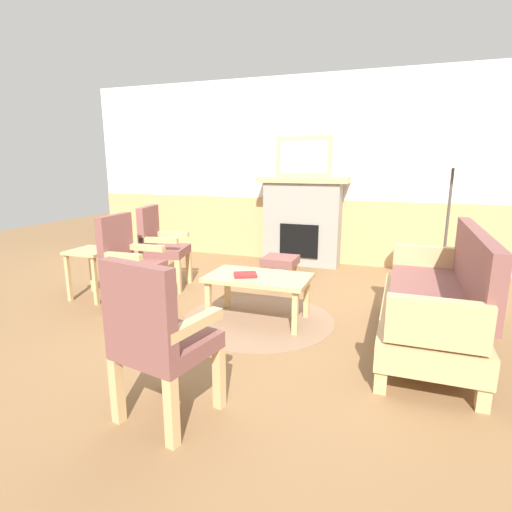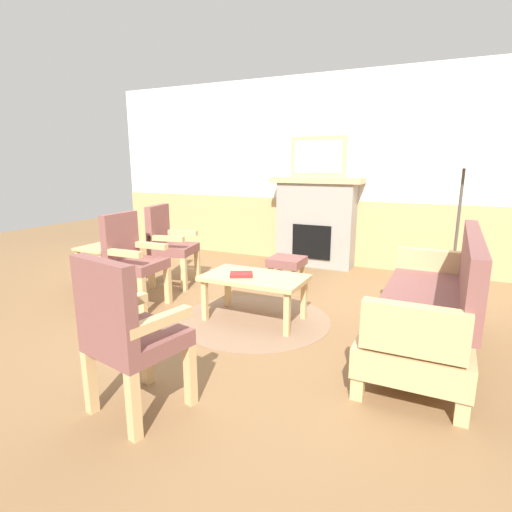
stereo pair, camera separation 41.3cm
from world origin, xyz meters
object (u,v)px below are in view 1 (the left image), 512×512
footstool (280,263)px  armchair_front_left (158,335)px  couch (435,301)px  book_on_table (245,275)px  coffee_table (258,281)px  armchair_near_fireplace (160,243)px  side_table (92,260)px  framed_picture (304,157)px  fireplace (302,220)px  floor_lamp_by_couch (453,166)px  armchair_by_window_left (128,259)px

footstool → armchair_front_left: armchair_front_left is taller
couch → book_on_table: size_ratio=8.54×
footstool → armchair_front_left: (0.12, -2.82, 0.25)m
coffee_table → armchair_near_fireplace: bearing=157.8°
couch → side_table: size_ratio=3.27×
framed_picture → fireplace: bearing=-90.0°
couch → floor_lamp_by_couch: floor_lamp_by_couch is taller
coffee_table → book_on_table: bearing=-149.8°
fireplace → floor_lamp_by_couch: (1.82, -1.15, 0.80)m
armchair_by_window_left → side_table: 0.67m
footstool → floor_lamp_by_couch: bearing=0.7°
armchair_by_window_left → side_table: armchair_by_window_left is taller
fireplace → book_on_table: size_ratio=6.17×
armchair_near_fireplace → armchair_front_left: 2.69m
armchair_front_left → floor_lamp_by_couch: floor_lamp_by_couch is taller
fireplace → armchair_by_window_left: size_ratio=1.33×
coffee_table → book_on_table: size_ratio=4.55×
armchair_front_left → side_table: 2.55m
side_table → floor_lamp_by_couch: bearing=18.0°
fireplace → framed_picture: framed_picture is taller
couch → armchair_by_window_left: same height
couch → footstool: couch is taller
floor_lamp_by_couch → side_table: bearing=-162.0°
coffee_table → footstool: (-0.13, 1.15, -0.10)m
armchair_near_fireplace → floor_lamp_by_couch: size_ratio=0.58×
coffee_table → armchair_near_fireplace: size_ratio=0.98×
armchair_front_left → side_table: bearing=139.4°
fireplace → armchair_front_left: (0.13, -3.99, -0.11)m
couch → floor_lamp_by_couch: 1.64m
book_on_table → armchair_near_fireplace: bearing=154.0°
floor_lamp_by_couch → armchair_front_left: bearing=-120.7°
framed_picture → book_on_table: 2.63m
book_on_table → armchair_front_left: size_ratio=0.22×
coffee_table → armchair_by_window_left: (-1.31, -0.20, 0.15)m
framed_picture → coffee_table: bearing=-86.6°
coffee_table → floor_lamp_by_couch: 2.31m
couch → floor_lamp_by_couch: size_ratio=1.07×
book_on_table → side_table: (-1.84, 0.06, -0.02)m
footstool → couch: bearing=-36.5°
couch → coffee_table: couch is taller
framed_picture → armchair_by_window_left: (-1.18, -2.52, -1.02)m
book_on_table → footstool: bearing=90.8°
fireplace → framed_picture: size_ratio=1.62×
couch → footstool: bearing=143.5°
coffee_table → book_on_table: (-0.11, -0.06, 0.07)m
armchair_by_window_left → armchair_near_fireplace: bearing=100.4°
armchair_near_fireplace → armchair_front_left: (1.46, -2.26, 0.00)m
couch → armchair_by_window_left: 2.85m
framed_picture → coffee_table: framed_picture is taller
book_on_table → armchair_by_window_left: armchair_by_window_left is taller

